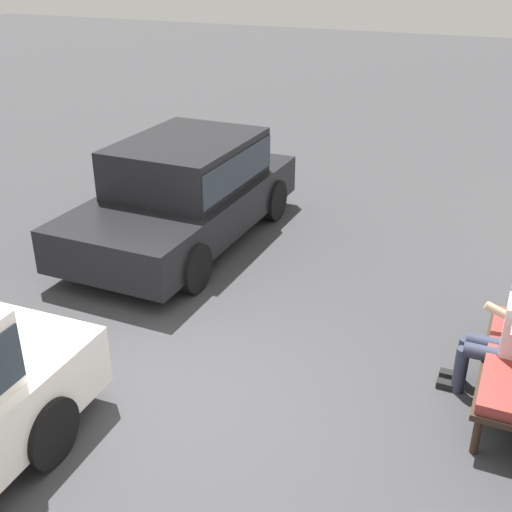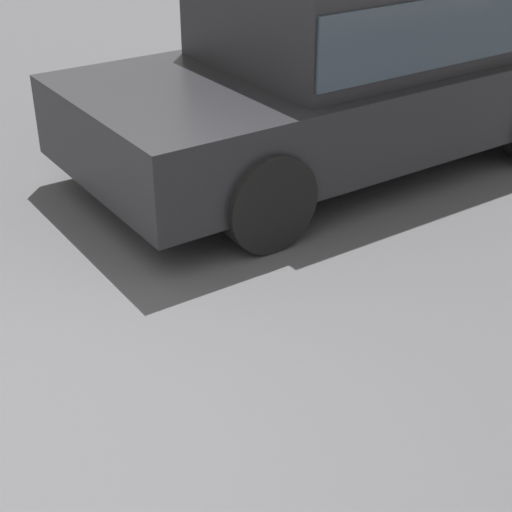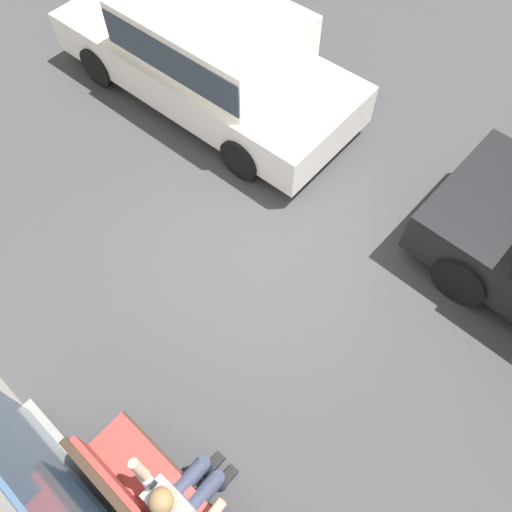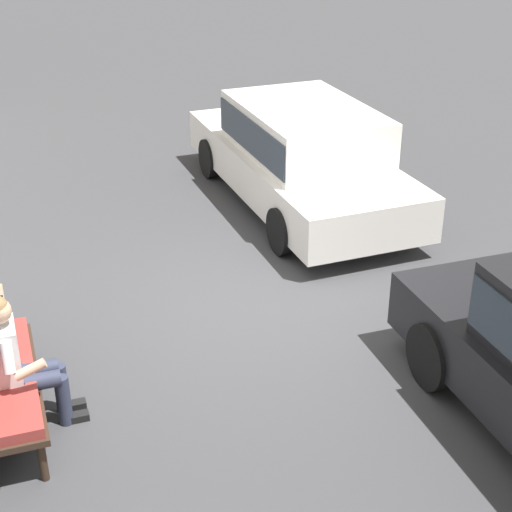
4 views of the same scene
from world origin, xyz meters
name	(u,v)px [view 2 (image 2 of 4)]	position (x,y,z in m)	size (l,w,h in m)	color
ground_plane	(14,471)	(0.00, 0.00, 0.00)	(60.00, 60.00, 0.00)	#38383A
parked_car_near	(350,59)	(-3.42, -1.87, 0.82)	(4.22, 1.98, 1.50)	black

